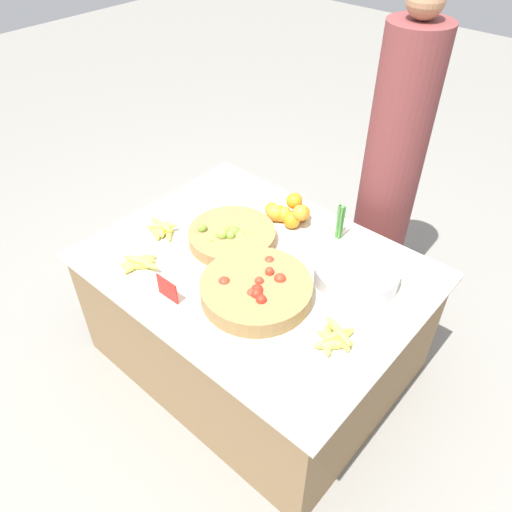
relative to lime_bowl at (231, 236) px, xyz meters
The scene contains 12 objects.
ground_plane 0.68m from the lime_bowl, 13.57° to the right, with size 12.00×12.00×0.00m, color gray.
market_table 0.39m from the lime_bowl, 13.57° to the right, with size 1.40×1.07×0.62m.
lime_bowl is the anchor object (origin of this frame).
tomato_basket 0.37m from the lime_bowl, 30.45° to the right, with size 0.45×0.45×0.10m.
orange_pile 0.30m from the lime_bowl, 73.31° to the left, with size 0.23×0.17×0.13m.
metal_bowl 0.58m from the lime_bowl, 15.78° to the left, with size 0.35×0.35×0.08m.
price_sign 0.43m from the lime_bowl, 82.06° to the right, with size 0.11×0.01×0.10m.
veg_bundle 0.49m from the lime_bowl, 45.09° to the left, with size 0.03×0.03×0.18m.
banana_bunch_back_center 0.33m from the lime_bowl, 150.16° to the right, with size 0.18×0.15×0.05m.
banana_bunch_front_center 0.71m from the lime_bowl, 14.22° to the right, with size 0.16×0.18×0.06m.
banana_bunch_middle_right 0.42m from the lime_bowl, 114.93° to the right, with size 0.18×0.17×0.06m.
vendor_person 0.85m from the lime_bowl, 65.56° to the left, with size 0.28×0.28×1.63m.
Camera 1 is at (1.06, -1.20, 2.05)m, focal length 35.00 mm.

